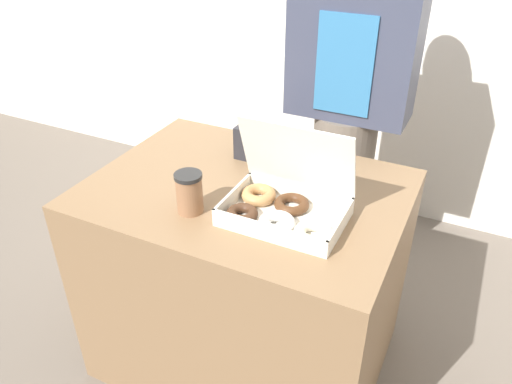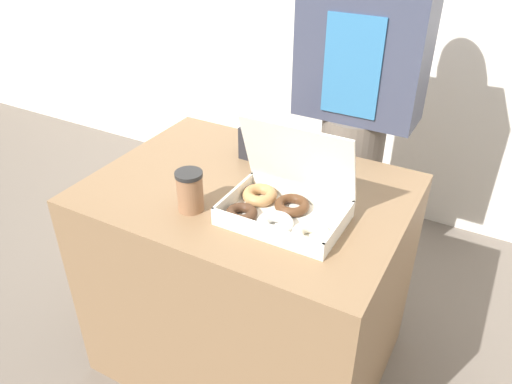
{
  "view_description": "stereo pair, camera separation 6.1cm",
  "coord_description": "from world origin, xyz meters",
  "px_view_note": "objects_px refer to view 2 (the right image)",
  "views": [
    {
      "loc": [
        0.63,
        -1.21,
        1.6
      ],
      "look_at": [
        0.09,
        -0.11,
        0.84
      ],
      "focal_mm": 35.0,
      "sensor_mm": 36.0,
      "label": 1
    },
    {
      "loc": [
        0.68,
        -1.18,
        1.6
      ],
      "look_at": [
        0.09,
        -0.11,
        0.84
      ],
      "focal_mm": 35.0,
      "sensor_mm": 36.0,
      "label": 2
    }
  ],
  "objects_px": {
    "person_customer": "(357,105)",
    "napkin_holder": "(255,143)",
    "coffee_cup": "(190,191)",
    "donut_box": "(282,206)"
  },
  "relations": [
    {
      "from": "donut_box",
      "to": "person_customer",
      "type": "relative_size",
      "value": 0.22
    },
    {
      "from": "napkin_holder",
      "to": "coffee_cup",
      "type": "bearing_deg",
      "value": -91.72
    },
    {
      "from": "donut_box",
      "to": "napkin_holder",
      "type": "xyz_separation_m",
      "value": [
        -0.25,
        0.29,
        0.02
      ]
    },
    {
      "from": "napkin_holder",
      "to": "donut_box",
      "type": "bearing_deg",
      "value": -49.34
    },
    {
      "from": "coffee_cup",
      "to": "person_customer",
      "type": "bearing_deg",
      "value": 72.04
    },
    {
      "from": "donut_box",
      "to": "napkin_holder",
      "type": "height_order",
      "value": "donut_box"
    },
    {
      "from": "coffee_cup",
      "to": "napkin_holder",
      "type": "bearing_deg",
      "value": 88.28
    },
    {
      "from": "donut_box",
      "to": "napkin_holder",
      "type": "relative_size",
      "value": 3.08
    },
    {
      "from": "person_customer",
      "to": "napkin_holder",
      "type": "bearing_deg",
      "value": -121.71
    },
    {
      "from": "napkin_holder",
      "to": "person_customer",
      "type": "bearing_deg",
      "value": 58.29
    }
  ]
}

